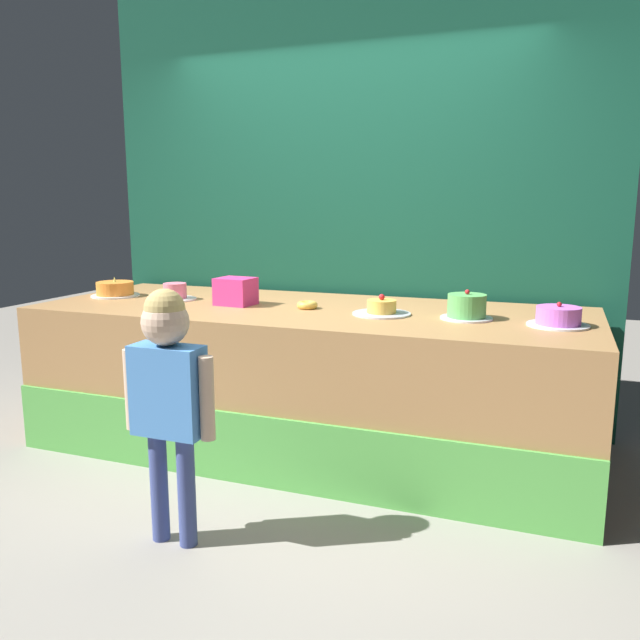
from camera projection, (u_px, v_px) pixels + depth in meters
The scene contains 11 objects.
ground_plane at pixel (267, 486), 3.34m from camera, with size 12.00×12.00×0.00m, color gray.
stage_platform at pixel (310, 378), 3.82m from camera, with size 3.24×1.25×0.86m.
curtain_backdrop at pixel (348, 186), 4.27m from camera, with size 3.52×0.08×3.16m, color #144C38.
child_figure at pixel (168, 382), 2.67m from camera, with size 0.43×0.20×1.13m.
pink_box at pixel (236, 291), 3.84m from camera, with size 0.22×0.18×0.16m, color #F43589.
donut at pixel (307, 305), 3.71m from camera, with size 0.12×0.12×0.04m, color #F2BF4C.
cake_far_left at pixel (115, 289), 4.20m from camera, with size 0.31×0.31×0.13m.
cake_left at pixel (175, 293), 4.05m from camera, with size 0.27×0.27×0.11m.
cake_center at pixel (382, 309), 3.51m from camera, with size 0.32×0.32×0.11m.
cake_right at pixel (467, 307), 3.38m from camera, with size 0.28×0.28×0.16m.
cake_far_right at pixel (558, 317), 3.18m from camera, with size 0.31×0.31×0.12m.
Camera 1 is at (1.36, -2.83, 1.47)m, focal length 35.62 mm.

